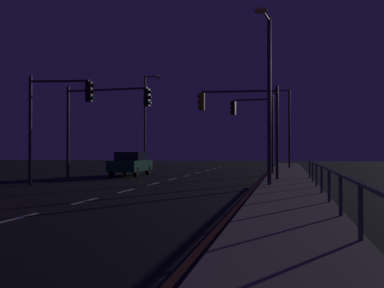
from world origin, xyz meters
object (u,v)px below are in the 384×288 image
street_lamp_across_street (286,120)px  street_lamp_far_end (268,82)px  street_lamp_corner (147,114)px  car_oncoming (131,163)px  traffic_light_near_right (254,119)px  traffic_light_far_left (104,112)px  traffic_light_near_left (58,109)px  traffic_light_far_right (240,113)px

street_lamp_across_street → street_lamp_far_end: street_lamp_far_end is taller
street_lamp_corner → car_oncoming: bearing=-78.7°
traffic_light_near_right → street_lamp_far_end: bearing=-83.0°
traffic_light_near_right → street_lamp_far_end: size_ratio=0.69×
traffic_light_near_right → street_lamp_across_street: bearing=78.6°
street_lamp_corner → traffic_light_far_left: bearing=-82.2°
street_lamp_across_street → street_lamp_far_end: bearing=-92.1°
car_oncoming → traffic_light_near_left: traffic_light_near_left is taller
car_oncoming → street_lamp_across_street: bearing=52.8°
traffic_light_far_right → street_lamp_corner: street_lamp_corner is taller
street_lamp_far_end → traffic_light_near_right: bearing=97.0°
traffic_light_near_left → traffic_light_near_right: traffic_light_near_right is taller
traffic_light_near_right → traffic_light_far_left: size_ratio=0.98×
car_oncoming → traffic_light_near_right: size_ratio=0.85×
street_lamp_across_street → street_lamp_far_end: (-0.80, -21.89, 0.30)m
street_lamp_far_end → traffic_light_far_left: bearing=156.8°
street_lamp_across_street → traffic_light_near_left: bearing=-115.8°
street_lamp_corner → street_lamp_across_street: bearing=12.9°
traffic_light_near_left → traffic_light_far_left: size_ratio=0.98×
traffic_light_near_right → street_lamp_across_street: size_ratio=0.74×
traffic_light_near_right → street_lamp_corner: street_lamp_corner is taller
traffic_light_far_left → street_lamp_across_street: street_lamp_across_street is taller
traffic_light_far_right → street_lamp_far_end: (1.62, -4.29, 1.01)m
traffic_light_near_left → street_lamp_corner: (-1.44, 19.33, 1.26)m
traffic_light_far_right → traffic_light_near_right: (0.25, 6.81, 0.11)m
traffic_light_far_left → street_lamp_corner: (-2.08, 15.15, 1.08)m
traffic_light_far_left → street_lamp_corner: 15.33m
car_oncoming → traffic_light_near_right: traffic_light_near_right is taller
traffic_light_near_left → street_lamp_across_street: size_ratio=0.74×
traffic_light_near_left → traffic_light_far_left: 4.24m
traffic_light_far_left → street_lamp_far_end: street_lamp_far_end is taller
traffic_light_far_left → street_lamp_across_street: size_ratio=0.76×
traffic_light_far_right → street_lamp_across_street: 17.77m
car_oncoming → traffic_light_near_left: size_ratio=0.85×
car_oncoming → street_lamp_across_street: (10.06, 13.23, 3.54)m
traffic_light_near_left → traffic_light_near_right: size_ratio=1.00×
car_oncoming → traffic_light_far_right: (7.64, -4.36, 2.84)m
car_oncoming → traffic_light_near_right: bearing=17.3°
street_lamp_across_street → street_lamp_far_end: 21.90m
traffic_light_far_right → street_lamp_far_end: 4.70m
traffic_light_far_right → street_lamp_across_street: size_ratio=0.71×
traffic_light_far_left → traffic_light_near_left: bearing=-98.7°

